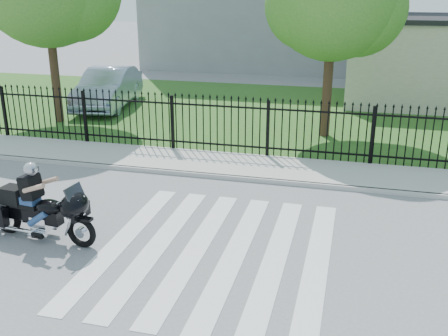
# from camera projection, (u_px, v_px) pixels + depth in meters

# --- Properties ---
(ground) EXTENTS (120.00, 120.00, 0.00)m
(ground) POSITION_uv_depth(u_px,v_px,m) (215.00, 252.00, 10.40)
(ground) COLOR slate
(ground) RESTS_ON ground
(crosswalk) EXTENTS (5.00, 5.50, 0.01)m
(crosswalk) POSITION_uv_depth(u_px,v_px,m) (215.00, 251.00, 10.39)
(crosswalk) COLOR silver
(crosswalk) RESTS_ON ground
(sidewalk) EXTENTS (40.00, 2.00, 0.12)m
(sidewalk) POSITION_uv_depth(u_px,v_px,m) (261.00, 168.00, 14.94)
(sidewalk) COLOR #ADAAA3
(sidewalk) RESTS_ON ground
(curb) EXTENTS (40.00, 0.12, 0.12)m
(curb) POSITION_uv_depth(u_px,v_px,m) (254.00, 180.00, 14.03)
(curb) COLOR #ADAAA3
(curb) RESTS_ON ground
(grass_strip) EXTENTS (40.00, 12.00, 0.02)m
(grass_strip) POSITION_uv_depth(u_px,v_px,m) (292.00, 113.00, 21.35)
(grass_strip) COLOR #27561D
(grass_strip) RESTS_ON ground
(iron_fence) EXTENTS (26.00, 0.04, 1.80)m
(iron_fence) POSITION_uv_depth(u_px,v_px,m) (268.00, 130.00, 15.58)
(iron_fence) COLOR black
(iron_fence) RESTS_ON ground
(motorcycle_rider) EXTENTS (2.57, 1.00, 1.70)m
(motorcycle_rider) POSITION_uv_depth(u_px,v_px,m) (38.00, 207.00, 10.72)
(motorcycle_rider) COLOR black
(motorcycle_rider) RESTS_ON ground
(parked_car) EXTENTS (2.49, 5.22, 1.65)m
(parked_car) POSITION_uv_depth(u_px,v_px,m) (108.00, 88.00, 22.13)
(parked_car) COLOR #A0AEC9
(parked_car) RESTS_ON grass_strip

